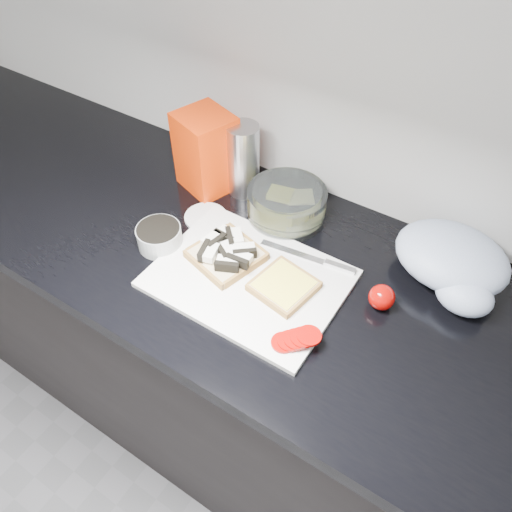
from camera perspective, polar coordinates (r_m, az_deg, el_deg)
The scene contains 14 objects.
base_cabinet at distance 1.49m, azimuth 1.48°, elevation -13.54°, with size 3.50×0.60×0.86m, color black.
countertop at distance 1.12m, azimuth 1.91°, elevation -2.00°, with size 3.50×0.64×0.04m, color black.
cutting_board at distance 1.08m, azimuth -0.87°, elevation -2.59°, with size 0.40×0.30×0.01m, color silver.
bread_left at distance 1.10m, azimuth -3.35°, elevation 0.34°, with size 0.17×0.17×0.04m.
bread_right at distance 1.05m, azimuth 3.20°, elevation -3.45°, with size 0.14×0.14×0.02m.
tomato_slices at distance 0.97m, azimuth 4.61°, elevation -9.45°, with size 0.10×0.09×0.02m.
knife at distance 1.11m, azimuth 7.25°, elevation -0.51°, with size 0.22×0.04×0.01m.
seed_tub at distance 1.15m, azimuth -10.99°, elevation 2.28°, with size 0.10×0.10×0.05m.
tub_lid at distance 1.22m, azimuth -5.77°, elevation 4.46°, with size 0.10×0.10×0.01m, color silver.
glass_bowl at distance 1.20m, azimuth 3.50°, elevation 5.91°, with size 0.19×0.19×0.08m.
bread_bag at distance 1.27m, azimuth -5.70°, elevation 11.76°, with size 0.13×0.12×0.20m, color red.
steel_canister at distance 1.24m, azimuth -1.45°, elevation 10.89°, with size 0.08×0.08×0.19m, color #A6A7AB.
grocery_bag at distance 1.13m, azimuth 21.62°, elevation -0.67°, with size 0.25×0.23×0.11m.
whole_tomatoes at distance 1.05m, azimuth 14.17°, elevation -4.61°, with size 0.05×0.05×0.05m.
Camera 1 is at (0.37, 0.56, 1.72)m, focal length 35.00 mm.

